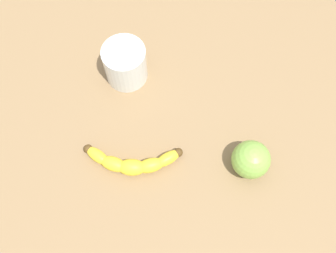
% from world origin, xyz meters
% --- Properties ---
extents(wooden_tabletop, '(1.20, 1.20, 0.03)m').
position_xyz_m(wooden_tabletop, '(0.00, 0.00, 0.01)').
color(wooden_tabletop, olive).
rests_on(wooden_tabletop, ground).
extents(banana, '(0.19, 0.11, 0.03)m').
position_xyz_m(banana, '(-0.01, -0.11, 0.05)').
color(banana, yellow).
rests_on(banana, wooden_tabletop).
extents(smoothie_glass, '(0.09, 0.09, 0.09)m').
position_xyz_m(smoothie_glass, '(0.05, 0.10, 0.07)').
color(smoothie_glass, silver).
rests_on(smoothie_glass, wooden_tabletop).
extents(green_apple_fruit, '(0.08, 0.08, 0.08)m').
position_xyz_m(green_apple_fruit, '(0.20, -0.20, 0.07)').
color(green_apple_fruit, '#84B747').
rests_on(green_apple_fruit, wooden_tabletop).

